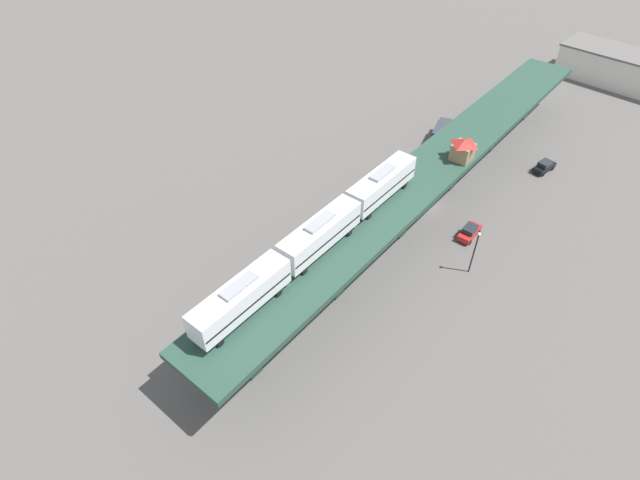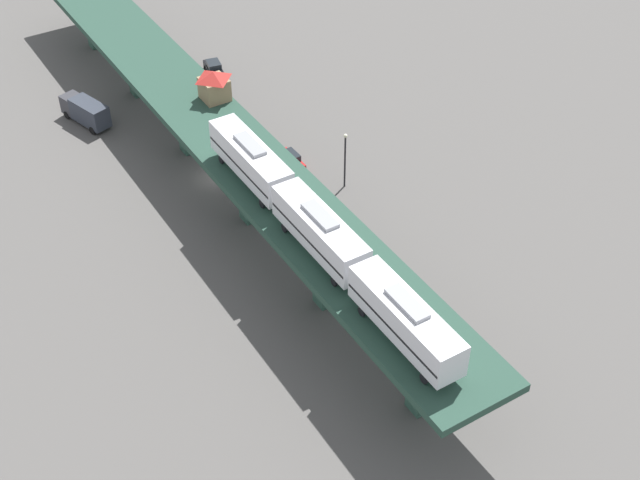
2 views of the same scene
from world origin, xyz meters
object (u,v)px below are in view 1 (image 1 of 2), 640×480
delivery_truck (441,132)px  street_lamp (475,249)px  street_car_red (470,232)px  street_car_black (544,166)px  warehouse_building (629,70)px  signal_hut (463,149)px  subway_train (320,233)px

delivery_truck → street_lamp: 33.84m
street_car_red → street_lamp: bearing=-61.5°
street_car_black → warehouse_building: warehouse_building is taller
delivery_truck → street_lamp: bearing=-52.7°
warehouse_building → street_car_red: bearing=-91.2°
signal_hut → street_lamp: 16.35m
subway_train → warehouse_building: 90.45m
street_car_red → delivery_truck: 26.64m
subway_train → delivery_truck: bearing=100.4°
street_car_black → street_car_red: bearing=-93.4°
delivery_truck → street_lamp: size_ratio=1.09×
street_car_black → delivery_truck: delivery_truck is taller
subway_train → warehouse_building: subway_train is taller
delivery_truck → warehouse_building: size_ratio=0.26×
warehouse_building → delivery_truck: bearing=-111.6°
delivery_truck → warehouse_building: bearing=68.4°
subway_train → street_car_black: subway_train is taller
subway_train → street_car_red: bearing=68.0°
signal_hut → street_car_red: (6.08, -5.71, -8.71)m
subway_train → warehouse_building: bearing=83.3°
signal_hut → delivery_truck: 20.00m
subway_train → delivery_truck: size_ratio=4.94×
warehouse_building → street_lamp: bearing=-88.4°
subway_train → street_lamp: 21.40m
street_car_black → subway_train: bearing=-102.9°
warehouse_building → subway_train: bearing=-96.7°
signal_hut → street_lamp: size_ratio=0.49×
signal_hut → street_car_black: (7.49, 17.74, -8.71)m
subway_train → street_car_black: 48.08m
delivery_truck → signal_hut: bearing=-53.5°
street_car_red → delivery_truck: (-17.01, 20.48, 0.82)m
delivery_truck → street_lamp: street_lamp is taller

